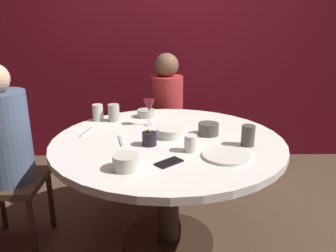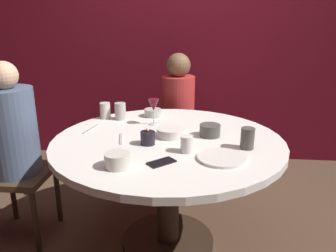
% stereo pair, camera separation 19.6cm
% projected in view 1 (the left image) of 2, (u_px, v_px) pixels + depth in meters
% --- Properties ---
extents(ground_plane, '(8.00, 8.00, 0.00)m').
position_uv_depth(ground_plane, '(168.00, 241.00, 2.21)').
color(ground_plane, '#4C3828').
extents(back_wall, '(6.00, 0.10, 2.60)m').
position_uv_depth(back_wall, '(166.00, 31.00, 3.26)').
color(back_wall, maroon).
rests_on(back_wall, ground).
extents(dining_table, '(1.38, 1.38, 0.73)m').
position_uv_depth(dining_table, '(168.00, 161.00, 2.03)').
color(dining_table, silver).
rests_on(dining_table, ground).
extents(seated_diner_left, '(0.40, 0.40, 1.18)m').
position_uv_depth(seated_diner_left, '(4.00, 140.00, 1.97)').
color(seated_diner_left, '#3F2D1E').
rests_on(seated_diner_left, ground).
extents(seated_diner_back, '(0.40, 0.40, 1.14)m').
position_uv_depth(seated_diner_back, '(167.00, 103.00, 2.90)').
color(seated_diner_back, '#3F2D1E').
rests_on(seated_diner_back, ground).
extents(candle_holder, '(0.08, 0.08, 0.10)m').
position_uv_depth(candle_holder, '(149.00, 139.00, 1.87)').
color(candle_holder, black).
rests_on(candle_holder, dining_table).
extents(wine_glass, '(0.08, 0.08, 0.18)m').
position_uv_depth(wine_glass, '(149.00, 107.00, 2.20)').
color(wine_glass, silver).
rests_on(wine_glass, dining_table).
extents(dinner_plate, '(0.25, 0.25, 0.01)m').
position_uv_depth(dinner_plate, '(226.00, 155.00, 1.72)').
color(dinner_plate, silver).
rests_on(dinner_plate, dining_table).
extents(cell_phone, '(0.15, 0.15, 0.01)m').
position_uv_depth(cell_phone, '(169.00, 162.00, 1.65)').
color(cell_phone, black).
rests_on(cell_phone, dining_table).
extents(bowl_serving_large, '(0.13, 0.13, 0.05)m').
position_uv_depth(bowl_serving_large, '(146.00, 113.00, 2.42)').
color(bowl_serving_large, '#B2ADA3').
rests_on(bowl_serving_large, dining_table).
extents(bowl_salad_center, '(0.17, 0.17, 0.05)m').
position_uv_depth(bowl_salad_center, '(170.00, 132.00, 2.01)').
color(bowl_salad_center, silver).
rests_on(bowl_salad_center, dining_table).
extents(bowl_small_white, '(0.13, 0.13, 0.07)m').
position_uv_depth(bowl_small_white, '(126.00, 162.00, 1.57)').
color(bowl_small_white, beige).
rests_on(bowl_small_white, dining_table).
extents(bowl_sauce_side, '(0.13, 0.13, 0.07)m').
position_uv_depth(bowl_sauce_side, '(208.00, 129.00, 2.04)').
color(bowl_sauce_side, '#4C4742').
rests_on(bowl_sauce_side, dining_table).
extents(cup_near_candle, '(0.08, 0.08, 0.12)m').
position_uv_depth(cup_near_candle, '(248.00, 135.00, 1.86)').
color(cup_near_candle, '#4C4742').
rests_on(cup_near_candle, dining_table).
extents(cup_by_left_diner, '(0.07, 0.07, 0.09)m').
position_uv_depth(cup_by_left_diner, '(191.00, 143.00, 1.78)').
color(cup_by_left_diner, silver).
rests_on(cup_by_left_diner, dining_table).
extents(cup_by_right_diner, '(0.07, 0.07, 0.11)m').
position_uv_depth(cup_by_right_diner, '(98.00, 112.00, 2.33)').
color(cup_by_right_diner, beige).
rests_on(cup_by_right_diner, dining_table).
extents(cup_center_front, '(0.08, 0.08, 0.12)m').
position_uv_depth(cup_center_front, '(114.00, 113.00, 2.31)').
color(cup_center_front, '#B2ADA3').
rests_on(cup_center_front, dining_table).
extents(fork_near_plate, '(0.05, 0.18, 0.01)m').
position_uv_depth(fork_near_plate, '(121.00, 141.00, 1.95)').
color(fork_near_plate, '#B7B7BC').
rests_on(fork_near_plate, dining_table).
extents(knife_near_plate, '(0.06, 0.18, 0.01)m').
position_uv_depth(knife_near_plate, '(87.00, 132.00, 2.10)').
color(knife_near_plate, '#B7B7BC').
rests_on(knife_near_plate, dining_table).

